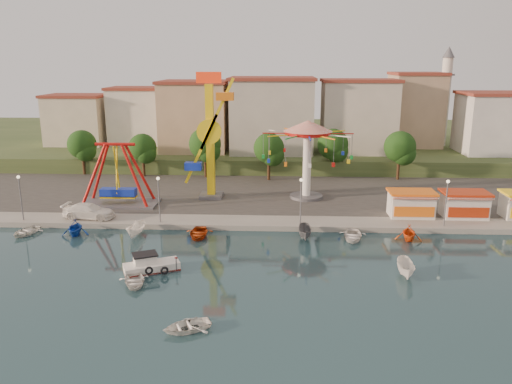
# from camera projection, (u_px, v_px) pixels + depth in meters

# --- Properties ---
(ground) EXTENTS (200.00, 200.00, 0.00)m
(ground) POSITION_uv_depth(u_px,v_px,m) (216.00, 275.00, 44.31)
(ground) COLOR #142E39
(ground) RESTS_ON ground
(quay_deck) EXTENTS (200.00, 100.00, 0.60)m
(quay_deck) POSITION_uv_depth(u_px,v_px,m) (252.00, 151.00, 104.13)
(quay_deck) COLOR #9E998E
(quay_deck) RESTS_ON ground
(asphalt_pad) EXTENTS (90.00, 28.00, 0.01)m
(asphalt_pad) POSITION_uv_depth(u_px,v_px,m) (241.00, 186.00, 73.13)
(asphalt_pad) COLOR #4C4944
(asphalt_pad) RESTS_ON quay_deck
(hill_terrace) EXTENTS (200.00, 60.00, 3.00)m
(hill_terrace) POSITION_uv_depth(u_px,v_px,m) (253.00, 141.00, 108.65)
(hill_terrace) COLOR #384C26
(hill_terrace) RESTS_ON ground
(pirate_ship_ride) EXTENTS (10.00, 5.00, 8.00)m
(pirate_ship_ride) POSITION_uv_depth(u_px,v_px,m) (117.00, 176.00, 63.06)
(pirate_ship_ride) COLOR #59595E
(pirate_ship_ride) RESTS_ON quay_deck
(kamikaze_tower) EXTENTS (4.99, 3.10, 16.50)m
(kamikaze_tower) POSITION_uv_depth(u_px,v_px,m) (212.00, 139.00, 65.06)
(kamikaze_tower) COLOR #59595E
(kamikaze_tower) RESTS_ON quay_deck
(wave_swinger) EXTENTS (11.60, 11.60, 10.40)m
(wave_swinger) POSITION_uv_depth(u_px,v_px,m) (308.00, 142.00, 65.15)
(wave_swinger) COLOR #59595E
(wave_swinger) RESTS_ON quay_deck
(booth_left) EXTENTS (5.40, 3.78, 3.08)m
(booth_left) POSITION_uv_depth(u_px,v_px,m) (411.00, 203.00, 58.76)
(booth_left) COLOR white
(booth_left) RESTS_ON quay_deck
(booth_mid) EXTENTS (5.40, 3.78, 3.08)m
(booth_mid) POSITION_uv_depth(u_px,v_px,m) (464.00, 204.00, 58.50)
(booth_mid) COLOR white
(booth_mid) RESTS_ON quay_deck
(lamp_post_0) EXTENTS (0.14, 0.14, 5.00)m
(lamp_post_0) POSITION_uv_depth(u_px,v_px,m) (21.00, 199.00, 57.12)
(lamp_post_0) COLOR #59595E
(lamp_post_0) RESTS_ON quay_deck
(lamp_post_1) EXTENTS (0.14, 0.14, 5.00)m
(lamp_post_1) POSITION_uv_depth(u_px,v_px,m) (159.00, 201.00, 56.42)
(lamp_post_1) COLOR #59595E
(lamp_post_1) RESTS_ON quay_deck
(lamp_post_2) EXTENTS (0.14, 0.14, 5.00)m
(lamp_post_2) POSITION_uv_depth(u_px,v_px,m) (301.00, 203.00, 55.73)
(lamp_post_2) COLOR #59595E
(lamp_post_2) RESTS_ON quay_deck
(lamp_post_3) EXTENTS (0.14, 0.14, 5.00)m
(lamp_post_3) POSITION_uv_depth(u_px,v_px,m) (446.00, 204.00, 55.04)
(lamp_post_3) COLOR #59595E
(lamp_post_3) RESTS_ON quay_deck
(tree_0) EXTENTS (4.60, 4.60, 7.19)m
(tree_0) POSITION_uv_depth(u_px,v_px,m) (82.00, 145.00, 79.76)
(tree_0) COLOR #382314
(tree_0) RESTS_ON quay_deck
(tree_1) EXTENTS (4.35, 4.35, 6.80)m
(tree_1) POSITION_uv_depth(u_px,v_px,m) (143.00, 147.00, 78.69)
(tree_1) COLOR #382314
(tree_1) RESTS_ON quay_deck
(tree_2) EXTENTS (5.02, 5.02, 7.85)m
(tree_2) POSITION_uv_depth(u_px,v_px,m) (205.00, 144.00, 77.65)
(tree_2) COLOR #382314
(tree_2) RESTS_ON quay_deck
(tree_3) EXTENTS (4.68, 4.68, 7.32)m
(tree_3) POSITION_uv_depth(u_px,v_px,m) (269.00, 148.00, 75.92)
(tree_3) COLOR #382314
(tree_3) RESTS_ON quay_deck
(tree_4) EXTENTS (4.86, 4.86, 7.60)m
(tree_4) POSITION_uv_depth(u_px,v_px,m) (333.00, 144.00, 78.32)
(tree_4) COLOR #382314
(tree_4) RESTS_ON quay_deck
(tree_5) EXTENTS (4.83, 4.83, 7.54)m
(tree_5) POSITION_uv_depth(u_px,v_px,m) (400.00, 147.00, 76.14)
(tree_5) COLOR #382314
(tree_5) RESTS_ON quay_deck
(building_0) EXTENTS (9.26, 9.53, 11.87)m
(building_0) POSITION_uv_depth(u_px,v_px,m) (59.00, 116.00, 87.98)
(building_0) COLOR beige
(building_0) RESTS_ON hill_terrace
(building_1) EXTENTS (12.33, 9.01, 8.63)m
(building_1) POSITION_uv_depth(u_px,v_px,m) (135.00, 122.00, 93.01)
(building_1) COLOR silver
(building_1) RESTS_ON hill_terrace
(building_2) EXTENTS (11.95, 9.28, 11.23)m
(building_2) POSITION_uv_depth(u_px,v_px,m) (205.00, 115.00, 92.66)
(building_2) COLOR tan
(building_2) RESTS_ON hill_terrace
(building_3) EXTENTS (12.59, 10.50, 9.20)m
(building_3) POSITION_uv_depth(u_px,v_px,m) (280.00, 123.00, 89.27)
(building_3) COLOR beige
(building_3) RESTS_ON hill_terrace
(building_4) EXTENTS (10.75, 9.23, 9.24)m
(building_4) POSITION_uv_depth(u_px,v_px,m) (352.00, 121.00, 91.97)
(building_4) COLOR beige
(building_4) RESTS_ON hill_terrace
(building_5) EXTENTS (12.77, 10.96, 11.21)m
(building_5) POSITION_uv_depth(u_px,v_px,m) (429.00, 118.00, 89.33)
(building_5) COLOR tan
(building_5) RESTS_ON hill_terrace
(building_6) EXTENTS (8.23, 8.98, 12.36)m
(building_6) POSITION_uv_depth(u_px,v_px,m) (500.00, 116.00, 87.17)
(building_6) COLOR silver
(building_6) RESTS_ON hill_terrace
(minaret) EXTENTS (2.80, 2.80, 18.00)m
(minaret) POSITION_uv_depth(u_px,v_px,m) (445.00, 94.00, 91.72)
(minaret) COLOR silver
(minaret) RESTS_ON hill_terrace
(cabin_motorboat) EXTENTS (5.24, 3.72, 1.73)m
(cabin_motorboat) POSITION_uv_depth(u_px,v_px,m) (150.00, 266.00, 45.15)
(cabin_motorboat) COLOR white
(cabin_motorboat) RESTS_ON ground
(rowboat_a) EXTENTS (3.48, 4.12, 0.73)m
(rowboat_a) POSITION_uv_depth(u_px,v_px,m) (134.00, 281.00, 42.26)
(rowboat_a) COLOR silver
(rowboat_a) RESTS_ON ground
(rowboat_b) EXTENTS (4.17, 3.73, 0.71)m
(rowboat_b) POSITION_uv_depth(u_px,v_px,m) (187.00, 326.00, 35.13)
(rowboat_b) COLOR white
(rowboat_b) RESTS_ON ground
(skiff) EXTENTS (1.72, 3.82, 1.43)m
(skiff) POSITION_uv_depth(u_px,v_px,m) (406.00, 269.00, 43.91)
(skiff) COLOR white
(skiff) RESTS_ON ground
(van) EXTENTS (6.12, 2.89, 1.73)m
(van) POSITION_uv_depth(u_px,v_px,m) (89.00, 211.00, 58.18)
(van) COLOR white
(van) RESTS_ON quay_deck
(moored_boat_0) EXTENTS (3.50, 4.17, 0.74)m
(moored_boat_0) POSITION_uv_depth(u_px,v_px,m) (26.00, 231.00, 54.64)
(moored_boat_0) COLOR silver
(moored_boat_0) RESTS_ON ground
(moored_boat_1) EXTENTS (3.42, 3.79, 1.75)m
(moored_boat_1) POSITION_uv_depth(u_px,v_px,m) (75.00, 227.00, 54.27)
(moored_boat_1) COLOR #123CA2
(moored_boat_1) RESTS_ON ground
(moored_boat_2) EXTENTS (1.87, 3.84, 1.42)m
(moored_boat_2) POSITION_uv_depth(u_px,v_px,m) (136.00, 230.00, 54.02)
(moored_boat_2) COLOR white
(moored_boat_2) RESTS_ON ground
(moored_boat_3) EXTENTS (3.06, 4.19, 0.85)m
(moored_boat_3) POSITION_uv_depth(u_px,v_px,m) (198.00, 233.00, 53.80)
(moored_boat_3) COLOR #AD380D
(moored_boat_3) RESTS_ON ground
(moored_boat_5) EXTENTS (1.38, 3.66, 1.41)m
(moored_boat_5) POSITION_uv_depth(u_px,v_px,m) (305.00, 232.00, 53.23)
(moored_boat_5) COLOR #5D5E62
(moored_boat_5) RESTS_ON ground
(moored_boat_6) EXTENTS (3.49, 4.48, 0.85)m
(moored_boat_6) POSITION_uv_depth(u_px,v_px,m) (352.00, 236.00, 53.08)
(moored_boat_6) COLOR white
(moored_boat_6) RESTS_ON ground
(moored_boat_7) EXTENTS (3.31, 3.67, 1.71)m
(moored_boat_7) POSITION_uv_depth(u_px,v_px,m) (409.00, 233.00, 52.72)
(moored_boat_7) COLOR #EF5615
(moored_boat_7) RESTS_ON ground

